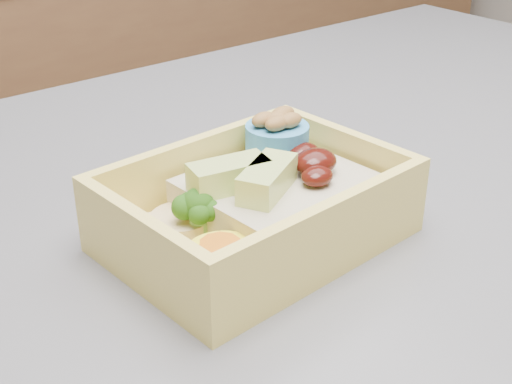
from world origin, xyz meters
TOP-DOWN VIEW (x-y plane):
  - bento_box at (-0.03, -0.07)m, footprint 0.20×0.15m

SIDE VIEW (x-z plane):
  - bento_box at x=-0.03m, z-range 0.91..0.98m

